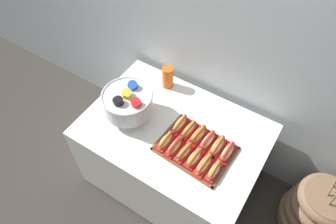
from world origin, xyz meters
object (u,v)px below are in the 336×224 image
at_px(hot_dog_5, 214,171).
at_px(hot_dog_9, 207,141).
at_px(hot_dog_6, 179,124).
at_px(hot_dog_8, 198,135).
at_px(serving_tray, 195,149).
at_px(punch_bowl, 128,102).
at_px(hot_dog_7, 188,130).
at_px(floor_vase, 316,211).
at_px(hot_dog_0, 165,141).
at_px(hot_dog_3, 194,158).
at_px(hot_dog_1, 174,147).
at_px(buffet_table, 173,155).
at_px(hot_dog_4, 204,165).
at_px(hot_dog_2, 184,152).
at_px(hot_dog_11, 227,152).
at_px(cup_stack, 168,77).
at_px(hot_dog_10, 217,146).

distance_m(hot_dog_5, hot_dog_9, 0.22).
height_order(hot_dog_6, hot_dog_8, same).
height_order(serving_tray, hot_dog_8, hot_dog_8).
bearing_deg(punch_bowl, hot_dog_8, 10.05).
bearing_deg(serving_tray, hot_dog_6, 152.63).
height_order(hot_dog_7, hot_dog_9, hot_dog_9).
distance_m(floor_vase, hot_dog_0, 1.26).
bearing_deg(floor_vase, hot_dog_5, -151.58).
bearing_deg(hot_dog_9, hot_dog_3, -93.62).
bearing_deg(floor_vase, serving_tray, -161.97).
xyz_separation_m(hot_dog_9, punch_bowl, (-0.58, -0.08, 0.12)).
bearing_deg(hot_dog_1, floor_vase, 19.90).
xyz_separation_m(buffet_table, hot_dog_8, (0.17, 0.02, 0.39)).
height_order(hot_dog_1, hot_dog_4, hot_dog_4).
relative_size(hot_dog_0, hot_dog_7, 0.91).
bearing_deg(hot_dog_2, hot_dog_4, -3.62).
height_order(hot_dog_0, hot_dog_11, hot_dog_0).
height_order(serving_tray, punch_bowl, punch_bowl).
height_order(hot_dog_3, punch_bowl, punch_bowl).
xyz_separation_m(hot_dog_1, cup_stack, (-0.35, 0.46, 0.06)).
relative_size(serving_tray, cup_stack, 2.78).
bearing_deg(hot_dog_7, hot_dog_3, -51.35).
height_order(hot_dog_6, hot_dog_7, hot_dog_6).
xyz_separation_m(buffet_table, hot_dog_5, (0.39, -0.16, 0.39)).
bearing_deg(cup_stack, floor_vase, -4.12).
xyz_separation_m(hot_dog_3, hot_dog_9, (0.01, 0.16, -0.00)).
bearing_deg(floor_vase, punch_bowl, -168.32).
xyz_separation_m(hot_dog_8, hot_dog_10, (0.15, -0.01, -0.00)).
bearing_deg(cup_stack, hot_dog_7, -39.96).
height_order(hot_dog_4, punch_bowl, punch_bowl).
bearing_deg(hot_dog_6, hot_dog_1, -69.18).
relative_size(hot_dog_1, cup_stack, 0.97).
bearing_deg(serving_tray, hot_dog_10, 32.63).
xyz_separation_m(floor_vase, hot_dog_9, (-0.85, -0.21, 0.53)).
distance_m(floor_vase, hot_dog_4, 1.02).
distance_m(hot_dog_7, cup_stack, 0.47).
xyz_separation_m(floor_vase, hot_dog_7, (-1.00, -0.20, 0.52)).
distance_m(hot_dog_2, hot_dog_9, 0.18).
bearing_deg(hot_dog_4, hot_dog_9, 110.82).
bearing_deg(hot_dog_11, hot_dog_9, 176.38).
distance_m(hot_dog_7, hot_dog_8, 0.08).
height_order(hot_dog_0, hot_dog_9, same).
bearing_deg(hot_dog_10, hot_dog_2, -135.89).
distance_m(serving_tray, hot_dog_2, 0.10).
distance_m(hot_dog_3, hot_dog_11, 0.22).
bearing_deg(cup_stack, hot_dog_2, -48.03).
relative_size(floor_vase, hot_dog_9, 5.93).
xyz_separation_m(hot_dog_1, punch_bowl, (-0.42, 0.07, 0.12)).
xyz_separation_m(hot_dog_0, hot_dog_5, (0.37, -0.02, 0.00)).
xyz_separation_m(hot_dog_6, hot_dog_7, (0.07, -0.00, -0.00)).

